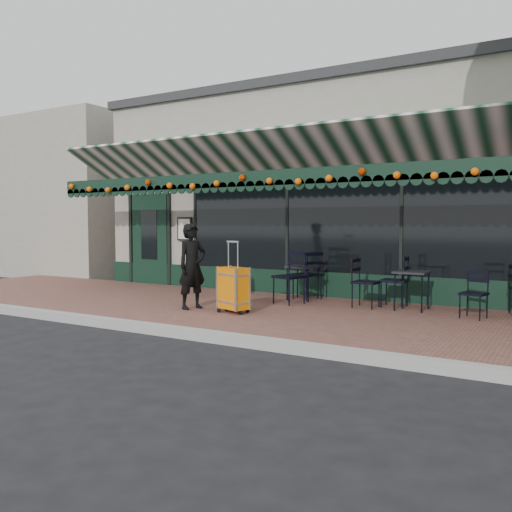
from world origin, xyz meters
The scene contains 14 objects.
ground centered at (0.00, 0.00, 0.00)m, with size 80.00×80.00×0.00m, color black.
sidewalk centered at (0.00, 2.00, 0.07)m, with size 18.00×4.00×0.15m, color brown.
curb centered at (0.00, -0.08, 0.07)m, with size 18.00×0.16×0.15m, color #9E9E99.
restaurant_building centered at (0.00, 7.84, 2.27)m, with size 12.00×9.60×4.50m.
neighbor_building_left centered at (-13.00, 8.00, 2.40)m, with size 12.00×8.00×4.80m, color #A29C8E.
woman centered at (-1.49, 1.35, 0.89)m, with size 0.54×0.35×1.48m, color black.
suitcase centered at (-0.64, 1.36, 0.55)m, with size 0.58×0.44×1.18m.
cafe_table_a centered at (1.82, 3.15, 0.75)m, with size 0.54×0.54×0.67m.
cafe_table_b centered at (-0.33, 3.35, 0.74)m, with size 0.54×0.54×0.66m.
chair_a_left centered at (1.46, 3.36, 0.61)m, with size 0.46×0.46×0.91m, color black, non-canonical shape.
chair_a_front centered at (2.87, 2.84, 0.53)m, with size 0.38×0.38×0.76m, color black, non-canonical shape.
chair_b_left centered at (-0.29, 3.45, 0.62)m, with size 0.47×0.47×0.95m, color black, non-canonical shape.
chair_b_right centered at (1.06, 3.01, 0.59)m, with size 0.44×0.44×0.88m, color black, non-canonical shape.
chair_b_front centered at (-0.32, 2.73, 0.64)m, with size 0.49×0.49×0.98m, color black, non-canonical shape.
Camera 1 is at (4.25, -6.09, 1.64)m, focal length 38.00 mm.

